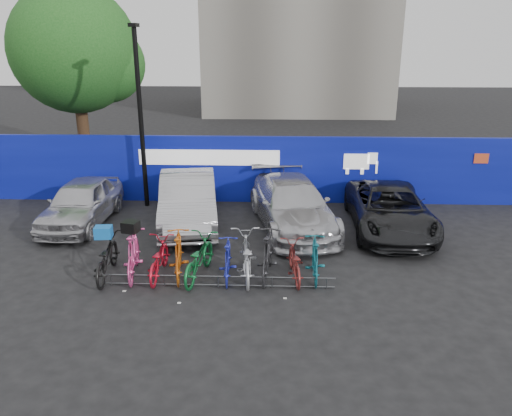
{
  "coord_description": "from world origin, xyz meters",
  "views": [
    {
      "loc": [
        1.31,
        -11.28,
        5.71
      ],
      "look_at": [
        0.82,
        2.0,
        1.13
      ],
      "focal_mm": 35.0,
      "sensor_mm": 36.0,
      "label": 1
    }
  ],
  "objects_px": {
    "bike_0": "(106,257)",
    "bike_6": "(246,256)",
    "bike_4": "(198,258)",
    "bike_7": "(268,255)",
    "bike_3": "(179,255)",
    "lamppost": "(140,113)",
    "car_0": "(81,202)",
    "car_3": "(389,209)",
    "car_1": "(188,200)",
    "bike_1": "(133,254)",
    "tree": "(81,53)",
    "bike_9": "(315,259)",
    "bike_8": "(294,262)",
    "bike_rack": "(218,281)",
    "car_2": "(292,204)",
    "bike_2": "(158,259)",
    "bike_5": "(228,260)"
  },
  "relations": [
    {
      "from": "bike_0",
      "to": "car_3",
      "type": "bearing_deg",
      "value": -160.31
    },
    {
      "from": "bike_7",
      "to": "bike_5",
      "type": "bearing_deg",
      "value": 14.06
    },
    {
      "from": "car_2",
      "to": "bike_4",
      "type": "distance_m",
      "value": 4.34
    },
    {
      "from": "lamppost",
      "to": "bike_4",
      "type": "distance_m",
      "value": 6.7
    },
    {
      "from": "bike_rack",
      "to": "car_3",
      "type": "height_order",
      "value": "car_3"
    },
    {
      "from": "lamppost",
      "to": "bike_1",
      "type": "relative_size",
      "value": 3.12
    },
    {
      "from": "bike_4",
      "to": "bike_7",
      "type": "relative_size",
      "value": 1.01
    },
    {
      "from": "bike_9",
      "to": "bike_1",
      "type": "bearing_deg",
      "value": 1.71
    },
    {
      "from": "bike_0",
      "to": "bike_6",
      "type": "height_order",
      "value": "bike_6"
    },
    {
      "from": "lamppost",
      "to": "bike_9",
      "type": "xyz_separation_m",
      "value": [
        5.55,
        -5.42,
        -2.75
      ]
    },
    {
      "from": "bike_6",
      "to": "bike_8",
      "type": "bearing_deg",
      "value": 171.8
    },
    {
      "from": "bike_6",
      "to": "bike_0",
      "type": "bearing_deg",
      "value": -3.13
    },
    {
      "from": "bike_0",
      "to": "tree",
      "type": "bearing_deg",
      "value": -73.36
    },
    {
      "from": "tree",
      "to": "bike_1",
      "type": "relative_size",
      "value": 3.99
    },
    {
      "from": "car_2",
      "to": "bike_3",
      "type": "bearing_deg",
      "value": -141.43
    },
    {
      "from": "car_2",
      "to": "car_3",
      "type": "height_order",
      "value": "car_2"
    },
    {
      "from": "bike_7",
      "to": "bike_9",
      "type": "xyz_separation_m",
      "value": [
        1.17,
        -0.03,
        -0.07
      ]
    },
    {
      "from": "bike_0",
      "to": "lamppost",
      "type": "bearing_deg",
      "value": -90.7
    },
    {
      "from": "bike_9",
      "to": "bike_8",
      "type": "bearing_deg",
      "value": 7.86
    },
    {
      "from": "bike_0",
      "to": "bike_9",
      "type": "height_order",
      "value": "bike_0"
    },
    {
      "from": "bike_5",
      "to": "bike_8",
      "type": "xyz_separation_m",
      "value": [
        1.64,
        0.06,
        -0.05
      ]
    },
    {
      "from": "bike_rack",
      "to": "bike_0",
      "type": "relative_size",
      "value": 2.81
    },
    {
      "from": "car_3",
      "to": "car_1",
      "type": "bearing_deg",
      "value": 178.27
    },
    {
      "from": "car_3",
      "to": "bike_6",
      "type": "relative_size",
      "value": 2.36
    },
    {
      "from": "bike_4",
      "to": "bike_3",
      "type": "bearing_deg",
      "value": 2.75
    },
    {
      "from": "car_0",
      "to": "bike_2",
      "type": "bearing_deg",
      "value": -46.23
    },
    {
      "from": "bike_rack",
      "to": "bike_2",
      "type": "relative_size",
      "value": 3.1
    },
    {
      "from": "bike_rack",
      "to": "bike_6",
      "type": "xyz_separation_m",
      "value": [
        0.64,
        0.59,
        0.39
      ]
    },
    {
      "from": "tree",
      "to": "bike_rack",
      "type": "distance_m",
      "value": 13.55
    },
    {
      "from": "bike_rack",
      "to": "bike_7",
      "type": "xyz_separation_m",
      "value": [
        1.18,
        0.61,
        0.43
      ]
    },
    {
      "from": "bike_6",
      "to": "bike_3",
      "type": "bearing_deg",
      "value": -4.51
    },
    {
      "from": "tree",
      "to": "bike_5",
      "type": "relative_size",
      "value": 4.65
    },
    {
      "from": "lamppost",
      "to": "bike_9",
      "type": "bearing_deg",
      "value": -44.31
    },
    {
      "from": "car_3",
      "to": "bike_3",
      "type": "relative_size",
      "value": 2.59
    },
    {
      "from": "bike_4",
      "to": "lamppost",
      "type": "bearing_deg",
      "value": -53.47
    },
    {
      "from": "car_0",
      "to": "bike_0",
      "type": "height_order",
      "value": "car_0"
    },
    {
      "from": "bike_4",
      "to": "bike_6",
      "type": "xyz_separation_m",
      "value": [
        1.17,
        0.09,
        0.03
      ]
    },
    {
      "from": "bike_rack",
      "to": "bike_3",
      "type": "distance_m",
      "value": 1.25
    },
    {
      "from": "bike_0",
      "to": "bike_3",
      "type": "distance_m",
      "value": 1.8
    },
    {
      "from": "car_1",
      "to": "bike_1",
      "type": "bearing_deg",
      "value": -110.84
    },
    {
      "from": "bike_rack",
      "to": "bike_3",
      "type": "bearing_deg",
      "value": 151.36
    },
    {
      "from": "tree",
      "to": "bike_4",
      "type": "bearing_deg",
      "value": -58.44
    },
    {
      "from": "bike_rack",
      "to": "bike_5",
      "type": "distance_m",
      "value": 0.61
    },
    {
      "from": "tree",
      "to": "car_2",
      "type": "xyz_separation_m",
      "value": [
        8.67,
        -6.56,
        -4.32
      ]
    },
    {
      "from": "car_0",
      "to": "bike_6",
      "type": "xyz_separation_m",
      "value": [
        5.45,
        -3.54,
        -0.16
      ]
    },
    {
      "from": "tree",
      "to": "car_3",
      "type": "distance_m",
      "value": 14.15
    },
    {
      "from": "lamppost",
      "to": "bike_4",
      "type": "relative_size",
      "value": 3.06
    },
    {
      "from": "bike_4",
      "to": "bike_9",
      "type": "bearing_deg",
      "value": -167.58
    },
    {
      "from": "bike_5",
      "to": "bike_0",
      "type": "bearing_deg",
      "value": -2.23
    },
    {
      "from": "lamppost",
      "to": "tree",
      "type": "bearing_deg",
      "value": 127.51
    }
  ]
}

